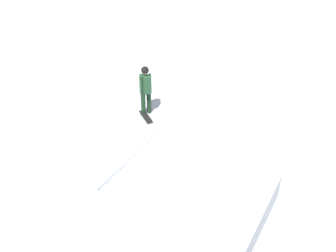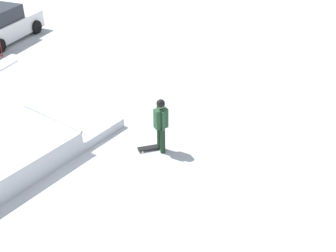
# 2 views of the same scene
# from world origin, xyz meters

# --- Properties ---
(ground_plane) EXTENTS (60.00, 60.00, 0.00)m
(ground_plane) POSITION_xyz_m (0.00, 0.00, 0.00)
(ground_plane) COLOR #B7BABF
(skate_ramp) EXTENTS (5.76, 3.46, 0.74)m
(skate_ramp) POSITION_xyz_m (-0.47, 0.76, 0.32)
(skate_ramp) COLOR silver
(skate_ramp) RESTS_ON ground
(skater) EXTENTS (0.44, 0.40, 1.73)m
(skater) POSITION_xyz_m (1.73, -2.74, 1.01)
(skater) COLOR black
(skater) RESTS_ON ground
(skateboard) EXTENTS (0.69, 0.72, 0.09)m
(skateboard) POSITION_xyz_m (1.63, -2.44, 0.08)
(skateboard) COLOR black
(skateboard) RESTS_ON ground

